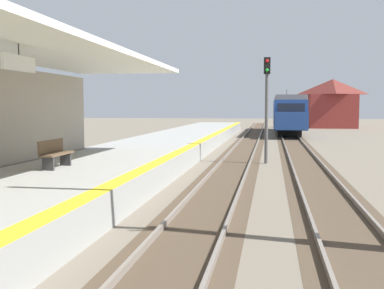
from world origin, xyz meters
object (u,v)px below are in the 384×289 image
at_px(approaching_train, 288,113).
at_px(rail_signal_post, 267,99).
at_px(platform_bench, 55,153).
at_px(distant_trackside_house, 332,103).

distance_m(approaching_train, rail_signal_post, 26.94).
height_order(approaching_train, platform_bench, approaching_train).
xyz_separation_m(approaching_train, distant_trackside_house, (6.20, 13.76, 1.16)).
bearing_deg(rail_signal_post, distant_trackside_house, 78.68).
xyz_separation_m(rail_signal_post, distant_trackside_house, (8.13, 40.62, 0.14)).
height_order(approaching_train, rail_signal_post, rail_signal_post).
relative_size(rail_signal_post, distant_trackside_house, 0.79).
height_order(rail_signal_post, distant_trackside_house, distant_trackside_house).
bearing_deg(distant_trackside_house, approaching_train, -114.26).
distance_m(approaching_train, distant_trackside_house, 15.14).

